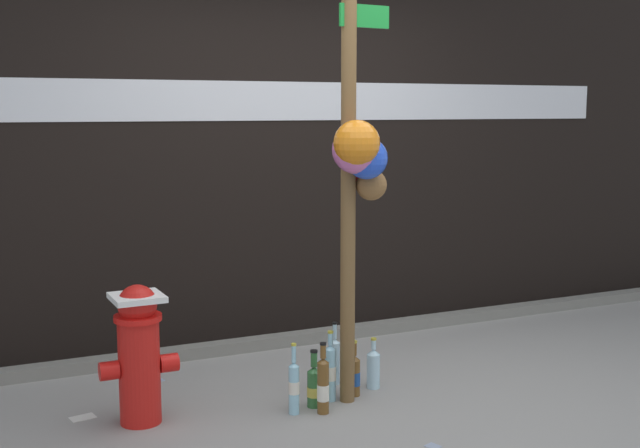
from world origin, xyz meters
The scene contains 15 objects.
ground_plane centered at (0.00, 0.00, 0.00)m, with size 14.00×14.00×0.00m, color gray.
building_wall centered at (0.00, 1.84, 1.95)m, with size 10.00×0.21×3.90m.
curb_strip centered at (0.00, 1.44, 0.04)m, with size 8.00×0.12×0.08m, color slate.
memorial_post centered at (-0.17, 0.23, 1.53)m, with size 0.47×0.45×2.66m.
fire_hydrant centered at (-1.32, 0.47, 0.39)m, with size 0.41×0.27×0.74m.
bottle_0 centered at (-0.54, 0.24, 0.16)m, with size 0.06×0.06×0.39m.
bottle_1 centered at (-0.13, 0.58, 0.15)m, with size 0.06×0.06×0.38m.
bottle_2 centered at (-0.11, 0.35, 0.12)m, with size 0.07×0.07×0.33m.
bottle_3 centered at (-0.40, 0.29, 0.12)m, with size 0.08×0.08×0.33m.
bottle_4 centered at (-0.27, 0.34, 0.17)m, with size 0.07×0.07×0.41m.
bottle_5 centered at (0.05, 0.42, 0.12)m, with size 0.08×0.08×0.31m.
bottle_6 centered at (-0.39, 0.18, 0.16)m, with size 0.07×0.07×0.40m.
litter_0 centered at (-1.10, 1.11, 0.00)m, with size 0.12×0.09×0.01m, color #8C99B2.
litter_1 centered at (-0.09, -0.44, 0.00)m, with size 0.06×0.07×0.01m, color #8C99B2.
litter_2 centered at (-1.59, 0.66, 0.00)m, with size 0.13×0.08×0.01m, color silver.
Camera 1 is at (-2.17, -3.62, 1.64)m, focal length 45.20 mm.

